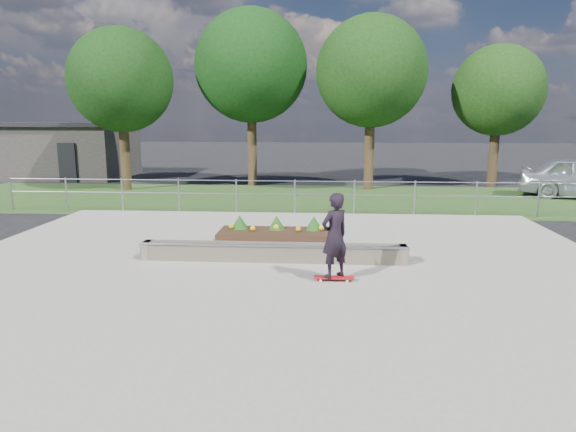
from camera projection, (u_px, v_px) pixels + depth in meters
The scene contains 12 objects.
ground at pixel (272, 285), 10.12m from camera, with size 120.00×120.00×0.00m, color black.
grass_verge at pixel (300, 198), 20.89m from camera, with size 30.00×8.00×0.02m, color #27451B.
concrete_slab at pixel (272, 283), 10.11m from camera, with size 15.00×15.00×0.06m, color gray.
fence at pixel (295, 192), 17.32m from camera, with size 20.06×0.06×1.20m.
building at pixel (54, 150), 28.45m from camera, with size 8.40×5.40×3.00m.
tree_far_left at pixel (121, 80), 22.50m from camera, with size 4.55×4.55×7.15m.
tree_mid_left at pixel (251, 66), 23.93m from camera, with size 5.25×5.25×8.25m.
tree_mid_right at pixel (371, 72), 22.64m from camera, with size 4.90×4.90×7.70m.
tree_far_right at pixel (498, 91), 23.82m from camera, with size 4.20×4.20×6.60m.
grind_ledge at pixel (273, 252), 11.55m from camera, with size 6.00×0.44×0.43m.
planter_bed at pixel (276, 233), 13.57m from camera, with size 3.00×1.20×0.61m.
skateboarder at pixel (335, 236), 10.00m from camera, with size 0.80×0.70×1.77m.
Camera 1 is at (1.00, -9.63, 3.24)m, focal length 32.00 mm.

